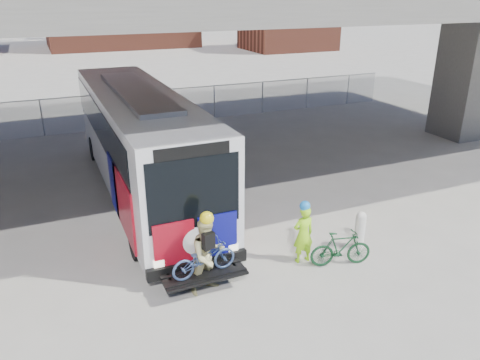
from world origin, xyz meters
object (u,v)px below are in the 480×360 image
cyclist_tan (208,254)px  bus (139,135)px  bike_parked (341,249)px  bollard (360,229)px  cyclist_hivis (303,233)px

cyclist_tan → bus: bearing=74.9°
bus → cyclist_tan: size_ratio=6.22×
bus → bike_parked: bearing=-62.2°
bollard → cyclist_hivis: cyclist_hivis is taller
bus → cyclist_tan: (0.11, -6.56, -1.13)m
cyclist_hivis → cyclist_tan: (-2.72, -0.23, 0.14)m
bollard → cyclist_tan: size_ratio=0.53×
bollard → cyclist_tan: 4.56m
bus → cyclist_hivis: (2.83, -6.33, -1.27)m
bollard → bike_parked: (-1.02, -0.56, -0.10)m
bollard → cyclist_hivis: (-1.82, -0.00, 0.26)m
bus → bike_parked: 7.96m
cyclist_hivis → bollard: bearing=-179.7°
cyclist_hivis → bike_parked: (0.81, -0.56, -0.36)m
cyclist_hivis → bus: bearing=-65.7°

